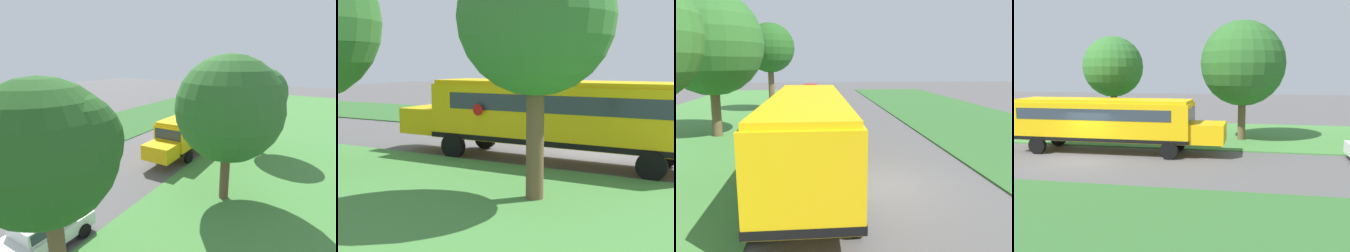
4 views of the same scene
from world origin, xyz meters
TOP-DOWN VIEW (x-y plane):
  - ground_plane at (0.00, 0.00)m, footprint 120.00×120.00m
  - grass_verge at (-10.00, 0.00)m, footprint 12.00×80.00m
  - school_bus at (-2.57, 0.72)m, footprint 2.84×12.42m
  - oak_tree_beside_bus at (-7.75, -0.77)m, footprint 4.28×4.28m
  - oak_tree_roadside_mid at (-7.91, 8.29)m, footprint 5.75×5.75m

SIDE VIEW (x-z plane):
  - ground_plane at x=0.00m, z-range 0.00..0.00m
  - grass_verge at x=-10.00m, z-range 0.00..0.08m
  - school_bus at x=-2.57m, z-range 0.34..3.50m
  - oak_tree_beside_bus at x=-7.75m, z-range 1.47..8.69m
  - oak_tree_roadside_mid at x=-7.91m, z-range 1.16..9.32m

